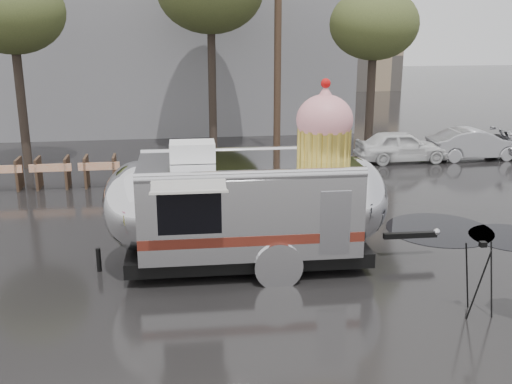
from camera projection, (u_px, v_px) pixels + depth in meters
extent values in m
plane|color=black|center=(276.00, 324.00, 10.69)|extent=(120.00, 120.00, 0.00)
cylinder|color=black|center=(511.00, 237.00, 14.97)|extent=(2.05, 2.05, 0.01)
cylinder|color=black|center=(439.00, 229.00, 15.53)|extent=(2.72, 2.72, 0.01)
cylinder|color=#473323|center=(278.00, 40.00, 23.11)|extent=(0.28, 0.28, 9.00)
cylinder|color=#382D26|center=(20.00, 88.00, 21.30)|extent=(0.32, 0.32, 5.85)
ellipsoid|color=#394420|center=(12.00, 12.00, 20.59)|extent=(3.64, 3.64, 2.86)
cylinder|color=#382D26|center=(212.00, 68.00, 24.04)|extent=(0.32, 0.32, 6.75)
cylinder|color=#382D26|center=(371.00, 88.00, 23.14)|extent=(0.32, 0.32, 5.40)
ellipsoid|color=#394420|center=(374.00, 24.00, 22.47)|extent=(3.36, 3.36, 2.64)
cube|color=#473323|center=(19.00, 174.00, 19.17)|extent=(0.08, 0.80, 1.00)
cube|color=#E5590C|center=(1.00, 169.00, 18.68)|extent=(1.30, 0.04, 0.25)
cube|color=#473323|center=(39.00, 173.00, 19.25)|extent=(0.08, 0.80, 1.00)
cube|color=#473323|center=(68.00, 172.00, 19.38)|extent=(0.08, 0.80, 1.00)
cube|color=#E5590C|center=(50.00, 168.00, 18.88)|extent=(1.30, 0.04, 0.25)
cube|color=#473323|center=(87.00, 171.00, 19.46)|extent=(0.08, 0.80, 1.00)
cube|color=#473323|center=(115.00, 171.00, 19.58)|extent=(0.08, 0.80, 1.00)
cube|color=#E5590C|center=(99.00, 166.00, 19.09)|extent=(1.30, 0.04, 0.25)
imported|color=silver|center=(402.00, 144.00, 22.87)|extent=(4.00, 1.80, 1.40)
imported|color=#B2B2B7|center=(475.00, 141.00, 23.28)|extent=(4.00, 1.80, 1.40)
cube|color=silver|center=(247.00, 202.00, 12.94)|extent=(4.62, 2.49, 1.87)
ellipsoid|color=silver|center=(350.00, 198.00, 13.20)|extent=(1.61, 2.42, 1.87)
ellipsoid|color=silver|center=(140.00, 205.00, 12.68)|extent=(1.61, 2.42, 1.87)
cube|color=black|center=(247.00, 249.00, 13.24)|extent=(5.24, 2.19, 0.31)
cylinder|color=black|center=(278.00, 267.00, 12.28)|extent=(0.73, 0.24, 0.73)
cylinder|color=black|center=(264.00, 231.00, 14.32)|extent=(0.73, 0.24, 0.73)
cylinder|color=silver|center=(279.00, 267.00, 12.13)|extent=(1.00, 0.13, 1.00)
cube|color=black|center=(410.00, 235.00, 13.63)|extent=(1.25, 0.15, 0.12)
sphere|color=silver|center=(436.00, 232.00, 13.69)|extent=(0.17, 0.17, 0.17)
cylinder|color=black|center=(99.00, 260.00, 12.90)|extent=(0.11, 0.11, 0.52)
cube|color=#591E14|center=(253.00, 241.00, 11.93)|extent=(4.57, 0.13, 0.21)
cube|color=#591E14|center=(242.00, 206.00, 14.20)|extent=(4.57, 0.13, 0.21)
cube|color=black|center=(190.00, 214.00, 11.60)|extent=(1.25, 0.06, 0.83)
cube|color=#B0ADA3|center=(189.00, 192.00, 11.22)|extent=(1.47, 0.55, 0.15)
cube|color=silver|center=(335.00, 223.00, 12.02)|extent=(0.62, 0.04, 1.35)
cube|color=white|center=(192.00, 151.00, 12.49)|extent=(0.95, 0.70, 0.39)
cylinder|color=#E5C44C|center=(324.00, 143.00, 12.79)|extent=(1.10, 1.10, 0.62)
ellipsoid|color=pink|center=(325.00, 120.00, 12.65)|extent=(1.23, 1.23, 1.08)
cone|color=pink|center=(325.00, 94.00, 12.50)|extent=(0.53, 0.53, 0.42)
sphere|color=red|center=(326.00, 83.00, 12.44)|extent=(0.21, 0.21, 0.21)
cylinder|color=black|center=(491.00, 280.00, 10.90)|extent=(0.03, 0.32, 1.38)
cylinder|color=black|center=(467.00, 276.00, 11.04)|extent=(0.28, 0.18, 1.38)
cylinder|color=black|center=(479.00, 286.00, 10.64)|extent=(0.28, 0.17, 1.38)
cube|color=black|center=(483.00, 244.00, 10.67)|extent=(0.12, 0.10, 0.10)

